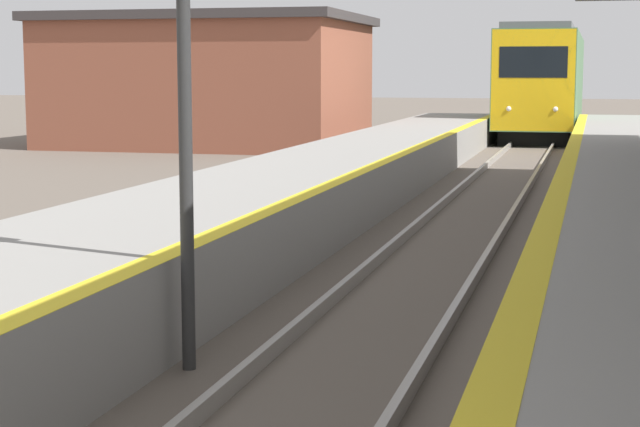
{
  "coord_description": "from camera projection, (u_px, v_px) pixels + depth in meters",
  "views": [
    {
      "loc": [
        2.12,
        -1.71,
        2.65
      ],
      "look_at": [
        -1.74,
        13.25,
        0.57
      ],
      "focal_mm": 60.0,
      "sensor_mm": 36.0,
      "label": 1
    }
  ],
  "objects": [
    {
      "name": "station_building",
      "position": [
        210.0,
        80.0,
        37.51
      ],
      "size": [
        10.56,
        8.07,
        4.54
      ],
      "color": "brown",
      "rests_on": "ground"
    },
    {
      "name": "train",
      "position": [
        545.0,
        81.0,
        44.2
      ],
      "size": [
        2.84,
        17.29,
        4.28
      ],
      "color": "black",
      "rests_on": "ground"
    },
    {
      "name": "signal_near",
      "position": [
        183.0,
        24.0,
        9.11
      ],
      "size": [
        0.36,
        0.31,
        4.33
      ],
      "color": "#2D2D2D",
      "rests_on": "ground"
    }
  ]
}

